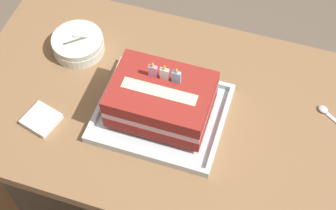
{
  "coord_description": "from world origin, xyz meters",
  "views": [
    {
      "loc": [
        0.2,
        -0.69,
        1.81
      ],
      "look_at": [
        -0.01,
        -0.02,
        0.77
      ],
      "focal_mm": 51.62,
      "sensor_mm": 36.0,
      "label": 1
    }
  ],
  "objects_px": {
    "birthday_cake": "(161,99)",
    "bowl_stack": "(78,44)",
    "napkin_pile": "(41,119)",
    "foil_tray": "(161,114)",
    "serving_spoon_near_tray": "(328,114)"
  },
  "relations": [
    {
      "from": "birthday_cake",
      "to": "bowl_stack",
      "type": "height_order",
      "value": "birthday_cake"
    },
    {
      "from": "birthday_cake",
      "to": "napkin_pile",
      "type": "bearing_deg",
      "value": -159.0
    },
    {
      "from": "foil_tray",
      "to": "birthday_cake",
      "type": "distance_m",
      "value": 0.07
    },
    {
      "from": "birthday_cake",
      "to": "napkin_pile",
      "type": "distance_m",
      "value": 0.32
    },
    {
      "from": "birthday_cake",
      "to": "serving_spoon_near_tray",
      "type": "xyz_separation_m",
      "value": [
        0.42,
        0.14,
        -0.07
      ]
    },
    {
      "from": "napkin_pile",
      "to": "bowl_stack",
      "type": "bearing_deg",
      "value": 91.23
    },
    {
      "from": "bowl_stack",
      "to": "serving_spoon_near_tray",
      "type": "distance_m",
      "value": 0.72
    },
    {
      "from": "serving_spoon_near_tray",
      "to": "napkin_pile",
      "type": "height_order",
      "value": "napkin_pile"
    },
    {
      "from": "birthday_cake",
      "to": "napkin_pile",
      "type": "relative_size",
      "value": 2.5
    },
    {
      "from": "foil_tray",
      "to": "birthday_cake",
      "type": "bearing_deg",
      "value": 90.0
    },
    {
      "from": "birthday_cake",
      "to": "serving_spoon_near_tray",
      "type": "distance_m",
      "value": 0.44
    },
    {
      "from": "foil_tray",
      "to": "serving_spoon_near_tray",
      "type": "relative_size",
      "value": 3.08
    },
    {
      "from": "serving_spoon_near_tray",
      "to": "napkin_pile",
      "type": "relative_size",
      "value": 1.07
    },
    {
      "from": "foil_tray",
      "to": "bowl_stack",
      "type": "bearing_deg",
      "value": 154.35
    },
    {
      "from": "bowl_stack",
      "to": "birthday_cake",
      "type": "bearing_deg",
      "value": -25.63
    }
  ]
}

